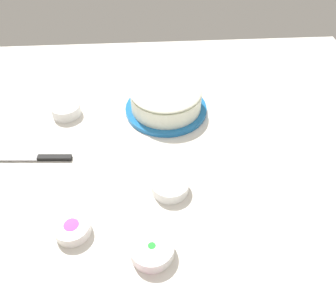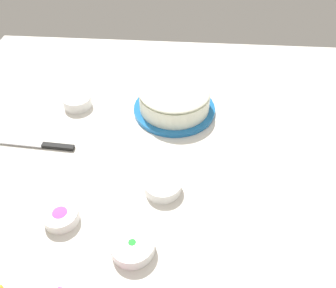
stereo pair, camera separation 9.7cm
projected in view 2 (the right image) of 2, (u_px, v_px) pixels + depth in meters
name	position (u px, v px, depth m)	size (l,w,h in m)	color
ground_plane	(164.00, 181.00, 0.92)	(1.54, 1.54, 0.00)	silver
frosted_cake	(174.00, 100.00, 1.11)	(0.27, 0.27, 0.09)	#1E6BB2
spreading_knife	(42.00, 145.00, 1.01)	(0.24, 0.03, 0.01)	silver
sprinkle_bowl_blue	(162.00, 186.00, 0.89)	(0.10, 0.10, 0.03)	white
sprinkle_bowl_rainbow	(61.00, 216.00, 0.82)	(0.08, 0.08, 0.03)	white
sprinkle_bowl_green	(133.00, 246.00, 0.76)	(0.10, 0.10, 0.03)	white
sprinkle_bowl_yellow	(77.00, 101.00, 1.14)	(0.09, 0.09, 0.04)	white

